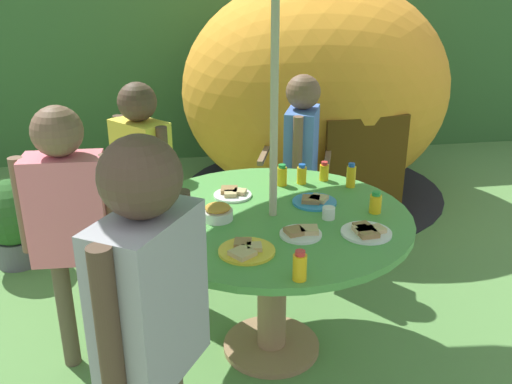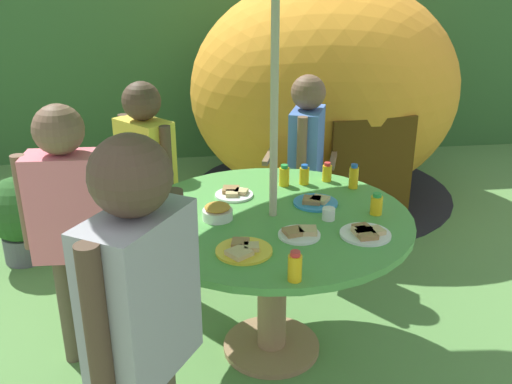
{
  "view_description": "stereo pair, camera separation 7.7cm",
  "coord_description": "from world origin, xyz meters",
  "px_view_note": "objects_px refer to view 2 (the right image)",
  "views": [
    {
      "loc": [
        -0.47,
        -2.4,
        1.87
      ],
      "look_at": [
        -0.08,
        0.01,
        0.88
      ],
      "focal_mm": 40.11,
      "sensor_mm": 36.0,
      "label": 1
    },
    {
      "loc": [
        -0.4,
        -2.41,
        1.87
      ],
      "look_at": [
        -0.08,
        0.01,
        0.88
      ],
      "focal_mm": 40.11,
      "sensor_mm": 36.0,
      "label": 2
    }
  ],
  "objects_px": {
    "plate_front_edge": "(366,233)",
    "juice_bottle_center_front": "(304,175)",
    "wooden_chair": "(303,169)",
    "child_in_grey_shirt": "(141,296)",
    "juice_bottle_near_right": "(284,176)",
    "juice_bottle_spot_b": "(154,206)",
    "plate_mid_right": "(234,193)",
    "juice_bottle_back_edge": "(327,172)",
    "dome_tent": "(324,91)",
    "juice_bottle_near_left": "(354,177)",
    "potted_plant": "(20,215)",
    "child_in_pink_shirt": "(69,207)",
    "plate_far_left": "(243,250)",
    "child_in_blue_shirt": "(306,147)",
    "garden_table": "(273,245)",
    "plate_center_back": "(300,233)",
    "juice_bottle_spot_a": "(376,204)",
    "snack_bowl": "(218,212)",
    "plate_mid_left": "(316,202)",
    "child_in_yellow_shirt": "(146,162)",
    "juice_bottle_far_right": "(295,267)",
    "cup_near": "(329,214)"
  },
  "relations": [
    {
      "from": "child_in_grey_shirt",
      "to": "juice_bottle_near_left",
      "type": "distance_m",
      "value": 1.55
    },
    {
      "from": "plate_mid_right",
      "to": "dome_tent",
      "type": "bearing_deg",
      "value": 63.49
    },
    {
      "from": "juice_bottle_near_left",
      "to": "plate_front_edge",
      "type": "bearing_deg",
      "value": -101.0
    },
    {
      "from": "plate_mid_left",
      "to": "plate_front_edge",
      "type": "bearing_deg",
      "value": -69.82
    },
    {
      "from": "juice_bottle_near_right",
      "to": "juice_bottle_back_edge",
      "type": "bearing_deg",
      "value": 8.28
    },
    {
      "from": "plate_mid_right",
      "to": "juice_bottle_center_front",
      "type": "xyz_separation_m",
      "value": [
        0.39,
        0.11,
        0.04
      ]
    },
    {
      "from": "juice_bottle_center_front",
      "to": "potted_plant",
      "type": "bearing_deg",
      "value": 155.42
    },
    {
      "from": "child_in_blue_shirt",
      "to": "cup_near",
      "type": "relative_size",
      "value": 20.81
    },
    {
      "from": "child_in_yellow_shirt",
      "to": "juice_bottle_near_left",
      "type": "bearing_deg",
      "value": 27.73
    },
    {
      "from": "child_in_yellow_shirt",
      "to": "juice_bottle_far_right",
      "type": "relative_size",
      "value": 10.45
    },
    {
      "from": "wooden_chair",
      "to": "child_in_grey_shirt",
      "type": "bearing_deg",
      "value": -96.17
    },
    {
      "from": "juice_bottle_spot_b",
      "to": "plate_mid_right",
      "type": "bearing_deg",
      "value": 28.19
    },
    {
      "from": "plate_center_back",
      "to": "juice_bottle_spot_a",
      "type": "distance_m",
      "value": 0.44
    },
    {
      "from": "child_in_blue_shirt",
      "to": "juice_bottle_far_right",
      "type": "xyz_separation_m",
      "value": [
        -0.37,
        -1.5,
        0.02
      ]
    },
    {
      "from": "child_in_blue_shirt",
      "to": "plate_center_back",
      "type": "bearing_deg",
      "value": 7.82
    },
    {
      "from": "juice_bottle_back_edge",
      "to": "juice_bottle_spot_a",
      "type": "height_order",
      "value": "same"
    },
    {
      "from": "plate_mid_right",
      "to": "snack_bowl",
      "type": "bearing_deg",
      "value": -110.56
    },
    {
      "from": "plate_mid_left",
      "to": "plate_mid_right",
      "type": "distance_m",
      "value": 0.42
    },
    {
      "from": "plate_center_back",
      "to": "wooden_chair",
      "type": "bearing_deg",
      "value": 77.3
    },
    {
      "from": "garden_table",
      "to": "juice_bottle_far_right",
      "type": "relative_size",
      "value": 10.81
    },
    {
      "from": "juice_bottle_near_left",
      "to": "juice_bottle_spot_a",
      "type": "distance_m",
      "value": 0.34
    },
    {
      "from": "potted_plant",
      "to": "plate_mid_right",
      "type": "height_order",
      "value": "plate_mid_right"
    },
    {
      "from": "plate_front_edge",
      "to": "juice_bottle_far_right",
      "type": "distance_m",
      "value": 0.5
    },
    {
      "from": "wooden_chair",
      "to": "potted_plant",
      "type": "xyz_separation_m",
      "value": [
        -1.89,
        -0.06,
        -0.21
      ]
    },
    {
      "from": "child_in_pink_shirt",
      "to": "juice_bottle_spot_a",
      "type": "xyz_separation_m",
      "value": [
        1.41,
        -0.1,
        -0.03
      ]
    },
    {
      "from": "juice_bottle_near_left",
      "to": "juice_bottle_far_right",
      "type": "height_order",
      "value": "juice_bottle_near_left"
    },
    {
      "from": "child_in_pink_shirt",
      "to": "snack_bowl",
      "type": "relative_size",
      "value": 9.34
    },
    {
      "from": "wooden_chair",
      "to": "juice_bottle_center_front",
      "type": "xyz_separation_m",
      "value": [
        -0.18,
        -0.84,
        0.27
      ]
    },
    {
      "from": "child_in_yellow_shirt",
      "to": "plate_front_edge",
      "type": "distance_m",
      "value": 1.39
    },
    {
      "from": "garden_table",
      "to": "child_in_pink_shirt",
      "type": "xyz_separation_m",
      "value": [
        -0.93,
        0.04,
        0.23
      ]
    },
    {
      "from": "wooden_chair",
      "to": "dome_tent",
      "type": "height_order",
      "value": "dome_tent"
    },
    {
      "from": "plate_front_edge",
      "to": "juice_bottle_center_front",
      "type": "relative_size",
      "value": 2.05
    },
    {
      "from": "juice_bottle_near_right",
      "to": "plate_far_left",
      "type": "bearing_deg",
      "value": -112.46
    },
    {
      "from": "potted_plant",
      "to": "child_in_grey_shirt",
      "type": "xyz_separation_m",
      "value": [
        0.93,
        -2.03,
        0.59
      ]
    },
    {
      "from": "child_in_blue_shirt",
      "to": "juice_bottle_back_edge",
      "type": "height_order",
      "value": "child_in_blue_shirt"
    },
    {
      "from": "wooden_chair",
      "to": "child_in_blue_shirt",
      "type": "xyz_separation_m",
      "value": [
        -0.05,
        -0.31,
        0.26
      ]
    },
    {
      "from": "potted_plant",
      "to": "child_in_yellow_shirt",
      "type": "height_order",
      "value": "child_in_yellow_shirt"
    },
    {
      "from": "potted_plant",
      "to": "juice_bottle_near_left",
      "type": "xyz_separation_m",
      "value": [
        1.95,
        -0.87,
        0.49
      ]
    },
    {
      "from": "plate_mid_left",
      "to": "cup_near",
      "type": "relative_size",
      "value": 3.66
    },
    {
      "from": "snack_bowl",
      "to": "plate_center_back",
      "type": "bearing_deg",
      "value": -33.05
    },
    {
      "from": "juice_bottle_near_right",
      "to": "juice_bottle_spot_b",
      "type": "distance_m",
      "value": 0.74
    },
    {
      "from": "potted_plant",
      "to": "cup_near",
      "type": "distance_m",
      "value": 2.17
    },
    {
      "from": "potted_plant",
      "to": "juice_bottle_spot_a",
      "type": "relative_size",
      "value": 5.53
    },
    {
      "from": "plate_mid_right",
      "to": "child_in_grey_shirt",
      "type": "bearing_deg",
      "value": -109.16
    },
    {
      "from": "child_in_pink_shirt",
      "to": "juice_bottle_back_edge",
      "type": "relative_size",
      "value": 12.4
    },
    {
      "from": "child_in_pink_shirt",
      "to": "plate_far_left",
      "type": "bearing_deg",
      "value": -24.99
    },
    {
      "from": "plate_center_back",
      "to": "plate_front_edge",
      "type": "distance_m",
      "value": 0.29
    },
    {
      "from": "juice_bottle_far_right",
      "to": "juice_bottle_spot_b",
      "type": "distance_m",
      "value": 0.84
    },
    {
      "from": "child_in_yellow_shirt",
      "to": "plate_mid_left",
      "type": "relative_size",
      "value": 5.8
    },
    {
      "from": "garden_table",
      "to": "child_in_pink_shirt",
      "type": "bearing_deg",
      "value": 177.23
    }
  ]
}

